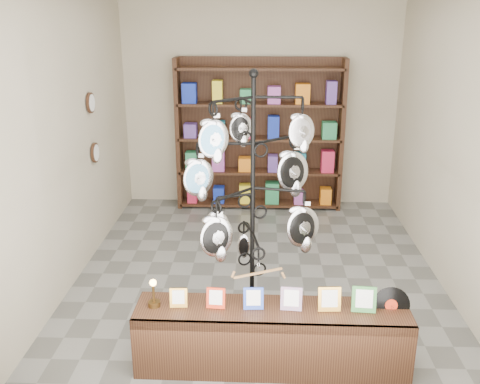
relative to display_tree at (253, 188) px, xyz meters
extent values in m
plane|color=slate|center=(0.04, 1.02, -1.38)|extent=(5.00, 5.00, 0.00)
plane|color=#BDB198|center=(0.04, 3.52, 0.12)|extent=(4.00, 0.00, 4.00)
plane|color=#BDB198|center=(0.04, -1.48, 0.12)|extent=(4.00, 0.00, 4.00)
plane|color=#BDB198|center=(-1.96, 1.02, 0.12)|extent=(0.00, 5.00, 5.00)
plane|color=#BDB198|center=(2.04, 1.02, 0.12)|extent=(0.00, 5.00, 5.00)
cylinder|color=black|center=(0.00, 0.00, -1.36)|extent=(0.62, 0.62, 0.03)
cylinder|color=black|center=(0.00, 0.00, -0.22)|extent=(0.05, 0.05, 2.33)
sphere|color=black|center=(0.00, 0.00, 0.97)|extent=(0.08, 0.08, 0.08)
ellipsoid|color=silver|center=(-0.08, 0.23, -0.65)|extent=(0.13, 0.08, 0.24)
cube|color=#B7824C|center=(0.06, -0.33, -0.64)|extent=(0.41, 0.20, 0.04)
cube|color=black|center=(0.17, -0.56, -1.11)|extent=(2.22, 0.47, 0.54)
cube|color=gold|center=(-0.58, -0.56, -0.75)|extent=(0.14, 0.05, 0.16)
cube|color=red|center=(-0.28, -0.56, -0.75)|extent=(0.15, 0.05, 0.17)
cube|color=#263FA5|center=(0.02, -0.56, -0.74)|extent=(0.16, 0.06, 0.18)
cube|color=#E54C33|center=(0.32, -0.56, -0.74)|extent=(0.17, 0.06, 0.19)
cube|color=gold|center=(0.63, -0.57, -0.73)|extent=(0.18, 0.06, 0.20)
cube|color=#337233|center=(0.90, -0.57, -0.73)|extent=(0.19, 0.06, 0.21)
cylinder|color=black|center=(1.13, -0.52, -0.80)|extent=(0.30, 0.07, 0.30)
cylinder|color=red|center=(1.13, -0.52, -0.80)|extent=(0.10, 0.03, 0.10)
cylinder|color=#4A3315|center=(-0.79, -0.55, -0.81)|extent=(0.10, 0.10, 0.04)
cylinder|color=#4A3315|center=(-0.79, -0.55, -0.72)|extent=(0.02, 0.02, 0.14)
sphere|color=#FFBF59|center=(-0.79, -0.55, -0.62)|extent=(0.06, 0.06, 0.06)
cube|color=black|center=(0.04, 3.46, -0.28)|extent=(2.40, 0.04, 2.20)
cube|color=black|center=(-1.14, 3.30, -0.28)|extent=(0.06, 0.36, 2.20)
cube|color=black|center=(1.22, 3.30, -0.28)|extent=(0.06, 0.36, 2.20)
cube|color=black|center=(0.04, 3.30, -1.33)|extent=(2.36, 0.36, 0.04)
cube|color=black|center=(0.04, 3.30, -0.83)|extent=(2.36, 0.36, 0.03)
cube|color=black|center=(0.04, 3.30, -0.33)|extent=(2.36, 0.36, 0.04)
cube|color=black|center=(0.04, 3.30, 0.17)|extent=(2.36, 0.36, 0.04)
cube|color=black|center=(0.04, 3.30, 0.67)|extent=(2.36, 0.36, 0.04)
cylinder|color=black|center=(-1.93, 1.82, 0.42)|extent=(0.03, 0.24, 0.24)
cylinder|color=black|center=(-1.93, 1.82, -0.18)|extent=(0.03, 0.24, 0.24)
camera|label=1|loc=(0.06, -4.34, 1.45)|focal=40.00mm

